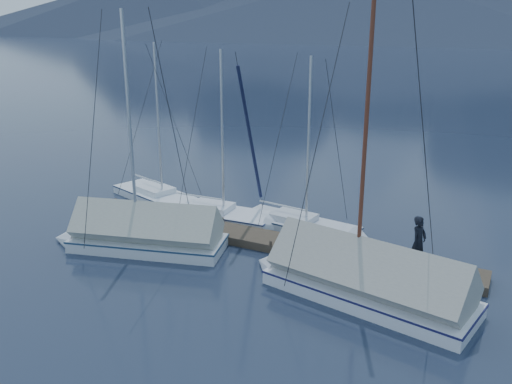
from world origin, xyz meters
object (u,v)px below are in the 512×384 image
sailboat_open_mid (232,218)px  person (419,242)px  sailboat_open_right (315,230)px  sailboat_covered_near (352,280)px  sailboat_open_left (168,201)px  sailboat_covered_far (134,236)px

sailboat_open_mid → person: sailboat_open_mid is taller
sailboat_open_right → person: size_ratio=4.28×
person → sailboat_covered_near: bearing=165.6°
sailboat_open_left → sailboat_covered_near: bearing=-24.1°
sailboat_open_left → sailboat_open_right: bearing=-2.2°
sailboat_open_right → sailboat_covered_near: 5.53m
sailboat_covered_near → person: 3.02m
sailboat_open_mid → person: (8.62, -1.92, 1.15)m
sailboat_open_right → person: sailboat_open_right is taller
sailboat_open_left → sailboat_open_right: sailboat_open_left is taller
sailboat_covered_near → sailboat_open_right: bearing=123.4°
sailboat_open_mid → sailboat_open_right: size_ratio=1.02×
sailboat_open_left → sailboat_covered_far: bearing=-68.8°
sailboat_covered_far → person: 11.00m
sailboat_covered_near → sailboat_covered_far: sailboat_covered_near is taller
sailboat_open_left → sailboat_covered_far: size_ratio=0.85×
sailboat_open_mid → sailboat_open_right: sailboat_open_mid is taller
sailboat_open_mid → sailboat_open_right: (3.91, 0.29, -0.00)m
sailboat_open_left → sailboat_open_right: 7.93m
sailboat_open_right → sailboat_covered_near: bearing=-56.6°
sailboat_open_mid → sailboat_covered_far: 4.92m
sailboat_open_right → sailboat_covered_far: sailboat_covered_far is taller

